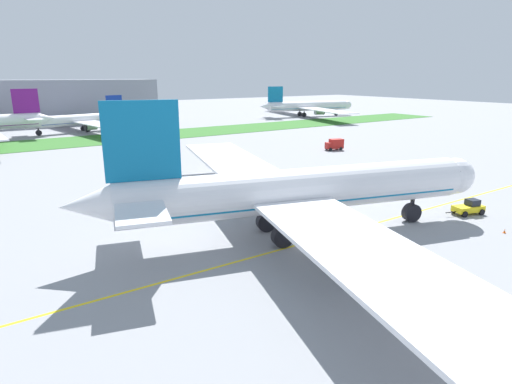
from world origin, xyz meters
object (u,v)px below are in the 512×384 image
service_truck_fuel_bowser (335,144)px  parked_airliner_far_right (79,120)px  pushback_tug (469,207)px  ground_crew_wingwalker_port (350,222)px  airliner_foreground (295,191)px  service_truck_baggage_loader (142,162)px  traffic_cone_near_nose (505,231)px  parked_airliner_far_outer (307,106)px

service_truck_fuel_bowser → parked_airliner_far_right: 93.62m
pushback_tug → service_truck_fuel_bowser: size_ratio=1.22×
ground_crew_wingwalker_port → parked_airliner_far_right: 126.77m
ground_crew_wingwalker_port → parked_airliner_far_right: size_ratio=0.03×
airliner_foreground → service_truck_baggage_loader: 50.58m
ground_crew_wingwalker_port → traffic_cone_near_nose: ground_crew_wingwalker_port is taller
ground_crew_wingwalker_port → parked_airliner_far_right: parked_airliner_far_right is taller
airliner_foreground → service_truck_fuel_bowser: (50.28, 44.63, -4.27)m
parked_airliner_far_outer → service_truck_baggage_loader: bearing=-146.1°
airliner_foreground → service_truck_baggage_loader: airliner_foreground is taller
service_truck_baggage_loader → parked_airliner_far_outer: bearing=33.9°
pushback_tug → service_truck_baggage_loader: 64.59m
pushback_tug → ground_crew_wingwalker_port: size_ratio=3.72×
airliner_foreground → ground_crew_wingwalker_port: size_ratio=50.21×
service_truck_fuel_bowser → traffic_cone_near_nose: bearing=-114.5°
parked_airliner_far_right → parked_airliner_far_outer: (107.43, 0.44, 0.71)m
pushback_tug → traffic_cone_near_nose: pushback_tug is taller
parked_airliner_far_outer → traffic_cone_near_nose: bearing=-121.5°
ground_crew_wingwalker_port → parked_airliner_far_outer: size_ratio=0.02×
airliner_foreground → traffic_cone_near_nose: 28.02m
ground_crew_wingwalker_port → service_truck_fuel_bowser: (42.63, 46.86, 0.57)m
service_truck_baggage_loader → parked_airliner_far_right: (3.14, 73.98, 2.86)m
pushback_tug → service_truck_fuel_bowser: (23.30, 52.06, 0.59)m
service_truck_baggage_loader → parked_airliner_far_right: size_ratio=0.07×
airliner_foreground → traffic_cone_near_nose: bearing=-31.9°
service_truck_baggage_loader → parked_airliner_far_outer: 133.33m
service_truck_baggage_loader → parked_airliner_far_outer: parked_airliner_far_outer is taller
pushback_tug → service_truck_fuel_bowser: service_truck_fuel_bowser is taller
pushback_tug → service_truck_baggage_loader: size_ratio=1.26×
parked_airliner_far_right → pushback_tug: bearing=-79.0°
ground_crew_wingwalker_port → parked_airliner_far_outer: 162.33m
service_truck_baggage_loader → pushback_tug: bearing=-63.5°
ground_crew_wingwalker_port → service_truck_fuel_bowser: bearing=47.7°
airliner_foreground → parked_airliner_far_outer: 165.47m
parked_airliner_far_right → traffic_cone_near_nose: bearing=-81.0°
ground_crew_wingwalker_port → pushback_tug: bearing=-15.1°
traffic_cone_near_nose → service_truck_fuel_bowser: bearing=65.5°
service_truck_baggage_loader → parked_airliner_far_outer: (110.57, 74.42, 3.57)m
parked_airliner_far_right → ground_crew_wingwalker_port: bearing=-87.1°
airliner_foreground → ground_crew_wingwalker_port: bearing=-16.3°
airliner_foreground → service_truck_baggage_loader: (-1.89, 50.35, -4.46)m
pushback_tug → ground_crew_wingwalker_port: bearing=164.9°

